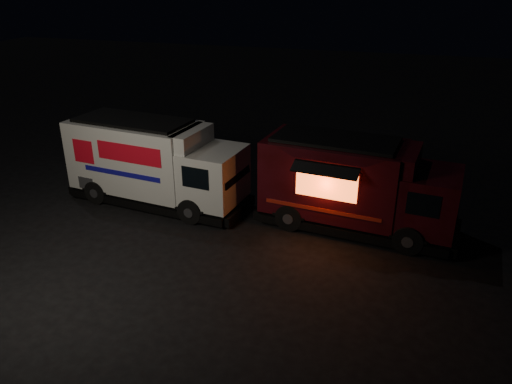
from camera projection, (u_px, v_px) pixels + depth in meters
The scene contains 3 objects.
ground at pixel (197, 250), 14.46m from camera, with size 80.00×80.00×0.00m, color black.
white_truck at pixel (157, 163), 16.87m from camera, with size 6.36×2.17×2.89m, color silver, non-canonical shape.
red_truck at pixel (358, 186), 15.16m from camera, with size 6.11×2.25×2.84m, color #370A11, non-canonical shape.
Camera 1 is at (5.42, -11.42, 7.42)m, focal length 35.00 mm.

